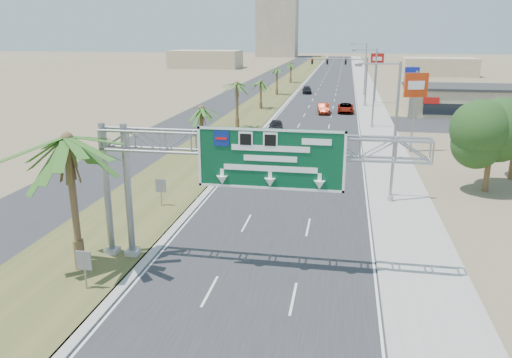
{
  "coord_description": "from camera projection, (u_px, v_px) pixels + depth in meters",
  "views": [
    {
      "loc": [
        3.92,
        -13.62,
        11.86
      ],
      "look_at": [
        -0.66,
        12.08,
        4.2
      ],
      "focal_mm": 35.0,
      "sensor_mm": 36.0,
      "label": 1
    }
  ],
  "objects": [
    {
      "name": "opposing_road",
      "position": [
        260.0,
        83.0,
        123.63
      ],
      "size": [
        8.0,
        300.0,
        0.02
      ],
      "primitive_type": "cube",
      "color": "#28282B",
      "rests_on": "ground"
    },
    {
      "name": "sidewalk_right",
      "position": [
        365.0,
        84.0,
        119.33
      ],
      "size": [
        4.0,
        300.0,
        0.1
      ],
      "primitive_type": "cube",
      "color": "#9E9B93",
      "rests_on": "ground"
    },
    {
      "name": "median_signback_b",
      "position": [
        161.0,
        188.0,
        34.89
      ],
      "size": [
        0.75,
        0.08,
        2.08
      ],
      "color": "gray",
      "rests_on": "ground"
    },
    {
      "name": "signal_mast",
      "position": [
        354.0,
        77.0,
        82.61
      ],
      "size": [
        10.28,
        0.71,
        8.0
      ],
      "color": "gray",
      "rests_on": "ground"
    },
    {
      "name": "streetlight_mid",
      "position": [
        373.0,
        92.0,
        63.43
      ],
      "size": [
        3.27,
        0.44,
        10.0
      ],
      "color": "gray",
      "rests_on": "ground"
    },
    {
      "name": "store_building",
      "position": [
        467.0,
        101.0,
        74.94
      ],
      "size": [
        18.0,
        10.0,
        4.0
      ],
      "primitive_type": "cube",
      "color": "tan",
      "rests_on": "ground"
    },
    {
      "name": "car_mid_lane",
      "position": [
        323.0,
        108.0,
        76.03
      ],
      "size": [
        2.19,
        4.93,
        1.57
      ],
      "primitive_type": "imported",
      "rotation": [
        0.0,
        0.0,
        0.11
      ],
      "color": "maroon",
      "rests_on": "ground"
    },
    {
      "name": "pole_sign_blue",
      "position": [
        411.0,
        80.0,
        70.31
      ],
      "size": [
        2.02,
        0.53,
        7.47
      ],
      "color": "gray",
      "rests_on": "ground"
    },
    {
      "name": "car_left_lane",
      "position": [
        275.0,
        126.0,
        62.44
      ],
      "size": [
        1.84,
        4.16,
        1.39
      ],
      "primitive_type": "imported",
      "rotation": [
        0.0,
        0.0,
        0.05
      ],
      "color": "black",
      "rests_on": "ground"
    },
    {
      "name": "building_distant_right",
      "position": [
        439.0,
        67.0,
        143.35
      ],
      "size": [
        20.0,
        12.0,
        5.0
      ],
      "primitive_type": "cube",
      "color": "tan",
      "rests_on": "ground"
    },
    {
      "name": "palm_row_d",
      "position": [
        261.0,
        81.0,
        79.57
      ],
      "size": [
        3.99,
        3.99,
        5.45
      ],
      "color": "brown",
      "rests_on": "ground"
    },
    {
      "name": "palm_row_b",
      "position": [
        201.0,
        109.0,
        47.31
      ],
      "size": [
        3.99,
        3.99,
        5.95
      ],
      "color": "brown",
      "rests_on": "ground"
    },
    {
      "name": "car_far",
      "position": [
        307.0,
        90.0,
        101.38
      ],
      "size": [
        2.27,
        4.71,
        1.32
      ],
      "primitive_type": "imported",
      "rotation": [
        0.0,
        0.0,
        0.09
      ],
      "color": "black",
      "rests_on": "ground"
    },
    {
      "name": "median_grass",
      "position": [
        289.0,
        83.0,
        122.44
      ],
      "size": [
        7.0,
        300.0,
        0.12
      ],
      "primitive_type": "cube",
      "color": "#464D22",
      "rests_on": "ground"
    },
    {
      "name": "building_distant_left",
      "position": [
        206.0,
        59.0,
        174.74
      ],
      "size": [
        24.0,
        14.0,
        6.0
      ],
      "primitive_type": "cube",
      "color": "tan",
      "rests_on": "ground"
    },
    {
      "name": "pole_sign_red_far",
      "position": [
        377.0,
        63.0,
        85.55
      ],
      "size": [
        2.22,
        0.58,
        8.71
      ],
      "color": "gray",
      "rests_on": "ground"
    },
    {
      "name": "streetlight_far",
      "position": [
        364.0,
        71.0,
        97.44
      ],
      "size": [
        3.27,
        0.44,
        10.0
      ],
      "color": "gray",
      "rests_on": "ground"
    },
    {
      "name": "pole_sign_red_near",
      "position": [
        416.0,
        89.0,
        49.92
      ],
      "size": [
        2.4,
        0.91,
        8.25
      ],
      "color": "gray",
      "rests_on": "ground"
    },
    {
      "name": "palm_near",
      "position": [
        67.0,
        139.0,
        24.02
      ],
      "size": [
        5.7,
        5.7,
        8.35
      ],
      "color": "brown",
      "rests_on": "ground"
    },
    {
      "name": "streetlight_near",
      "position": [
        392.0,
        139.0,
        35.09
      ],
      "size": [
        3.27,
        0.44,
        10.0
      ],
      "color": "gray",
      "rests_on": "ground"
    },
    {
      "name": "tower_distant",
      "position": [
        277.0,
        21.0,
        253.48
      ],
      "size": [
        20.0,
        16.0,
        35.0
      ],
      "primitive_type": "cube",
      "color": "gray",
      "rests_on": "ground"
    },
    {
      "name": "sign_gantry",
      "position": [
        240.0,
        155.0,
        24.71
      ],
      "size": [
        16.75,
        1.24,
        7.5
      ],
      "color": "gray",
      "rests_on": "ground"
    },
    {
      "name": "palm_row_f",
      "position": [
        291.0,
        64.0,
        121.05
      ],
      "size": [
        3.99,
        3.99,
        5.75
      ],
      "color": "brown",
      "rests_on": "ground"
    },
    {
      "name": "car_right_lane",
      "position": [
        346.0,
        108.0,
        76.88
      ],
      "size": [
        2.4,
        5.13,
        1.42
      ],
      "primitive_type": "imported",
      "rotation": [
        0.0,
        0.0,
        0.01
      ],
      "color": "gray",
      "rests_on": "ground"
    },
    {
      "name": "median_signback_a",
      "position": [
        84.0,
        263.0,
        23.44
      ],
      "size": [
        0.75,
        0.08,
        2.08
      ],
      "color": "gray",
      "rests_on": "ground"
    },
    {
      "name": "palm_row_e",
      "position": [
        277.0,
        69.0,
        97.32
      ],
      "size": [
        3.99,
        3.99,
        6.15
      ],
      "color": "brown",
      "rests_on": "ground"
    },
    {
      "name": "oak_near",
      "position": [
        492.0,
        134.0,
        37.62
      ],
      "size": [
        4.5,
        4.5,
        6.8
      ],
      "color": "brown",
      "rests_on": "ground"
    },
    {
      "name": "palm_row_c",
      "position": [
        237.0,
        85.0,
        62.21
      ],
      "size": [
        3.99,
        3.99,
        6.75
      ],
      "color": "brown",
      "rests_on": "ground"
    },
    {
      "name": "road",
      "position": [
        330.0,
        84.0,
        120.77
      ],
      "size": [
        12.0,
        300.0,
        0.02
      ],
      "primitive_type": "cube",
      "color": "#28282B",
      "rests_on": "ground"
    }
  ]
}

